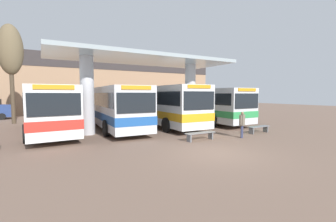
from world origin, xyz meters
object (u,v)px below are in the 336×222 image
object	(u,v)px
waiting_bench_near_pillar	(200,134)
transit_bus_far_right_bay	(198,103)
transit_bus_left_bay	(48,107)
transit_bus_right_bay	(161,104)
pedestrian_waiting	(242,122)
poplar_tree_behind_left	(10,51)
transit_bus_center_bay	(112,105)
waiting_bench_mid_platform	(259,128)

from	to	relation	value
waiting_bench_near_pillar	transit_bus_far_right_bay	bearing A→B (deg)	53.87
transit_bus_left_bay	transit_bus_right_bay	world-z (taller)	transit_bus_right_bay
waiting_bench_near_pillar	transit_bus_right_bay	bearing A→B (deg)	81.20
transit_bus_right_bay	pedestrian_waiting	world-z (taller)	transit_bus_right_bay
waiting_bench_near_pillar	pedestrian_waiting	distance (m)	2.78
waiting_bench_near_pillar	pedestrian_waiting	size ratio (longest dim) A/B	1.21
pedestrian_waiting	poplar_tree_behind_left	world-z (taller)	poplar_tree_behind_left
transit_bus_left_bay	transit_bus_right_bay	xyz separation A→B (m)	(8.36, -0.93, 0.07)
transit_bus_center_bay	pedestrian_waiting	distance (m)	9.89
waiting_bench_near_pillar	waiting_bench_mid_platform	xyz separation A→B (m)	(4.94, 0.00, -0.00)
transit_bus_center_bay	transit_bus_right_bay	distance (m)	4.05
transit_bus_left_bay	transit_bus_right_bay	size ratio (longest dim) A/B	1.04
transit_bus_center_bay	waiting_bench_mid_platform	world-z (taller)	transit_bus_center_bay
transit_bus_right_bay	waiting_bench_mid_platform	size ratio (longest dim) A/B	6.02
transit_bus_left_bay	transit_bus_right_bay	bearing A→B (deg)	171.85
transit_bus_left_bay	waiting_bench_near_pillar	bearing A→B (deg)	132.55
transit_bus_far_right_bay	waiting_bench_mid_platform	distance (m)	7.45
transit_bus_right_bay	waiting_bench_near_pillar	world-z (taller)	transit_bus_right_bay
poplar_tree_behind_left	transit_bus_right_bay	bearing A→B (deg)	-34.06
transit_bus_left_bay	waiting_bench_mid_platform	size ratio (longest dim) A/B	6.29
transit_bus_far_right_bay	waiting_bench_near_pillar	bearing A→B (deg)	53.97
transit_bus_left_bay	pedestrian_waiting	world-z (taller)	transit_bus_left_bay
transit_bus_left_bay	transit_bus_far_right_bay	xyz separation A→B (m)	(12.67, -0.21, 0.00)
transit_bus_right_bay	pedestrian_waiting	distance (m)	7.44
transit_bus_center_bay	transit_bus_far_right_bay	distance (m)	8.26
transit_bus_center_bay	waiting_bench_near_pillar	xyz separation A→B (m)	(2.92, -7.51, -1.40)
transit_bus_far_right_bay	pedestrian_waiting	xyz separation A→B (m)	(-2.70, -7.94, -0.77)
transit_bus_center_bay	transit_bus_right_bay	world-z (taller)	transit_bus_right_bay
waiting_bench_mid_platform	pedestrian_waiting	bearing A→B (deg)	-164.65
transit_bus_far_right_bay	waiting_bench_near_pillar	size ratio (longest dim) A/B	6.25
transit_bus_left_bay	transit_bus_far_right_bay	world-z (taller)	transit_bus_left_bay
transit_bus_left_bay	transit_bus_far_right_bay	bearing A→B (deg)	177.29
waiting_bench_near_pillar	poplar_tree_behind_left	xyz separation A→B (m)	(-9.87, 13.95, 5.99)
transit_bus_center_bay	waiting_bench_mid_platform	distance (m)	10.96
transit_bus_far_right_bay	waiting_bench_near_pillar	xyz separation A→B (m)	(-5.33, -7.31, -1.38)
transit_bus_right_bay	waiting_bench_near_pillar	bearing A→B (deg)	82.61
transit_bus_center_bay	pedestrian_waiting	size ratio (longest dim) A/B	7.74
transit_bus_left_bay	poplar_tree_behind_left	size ratio (longest dim) A/B	1.30
transit_bus_right_bay	transit_bus_far_right_bay	bearing A→B (deg)	-169.05
pedestrian_waiting	poplar_tree_behind_left	xyz separation A→B (m)	(-12.51, 14.58, 5.38)
transit_bus_center_bay	transit_bus_right_bay	bearing A→B (deg)	169.27
waiting_bench_mid_platform	pedestrian_waiting	xyz separation A→B (m)	(-2.30, -0.63, 0.61)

